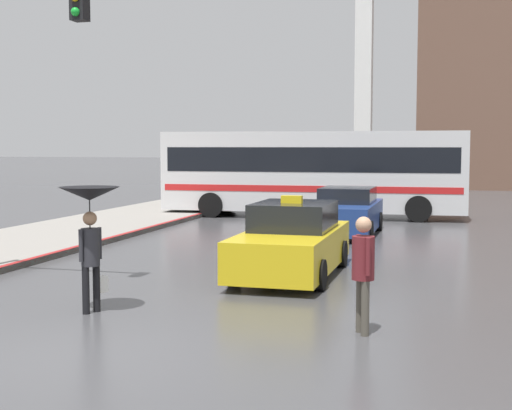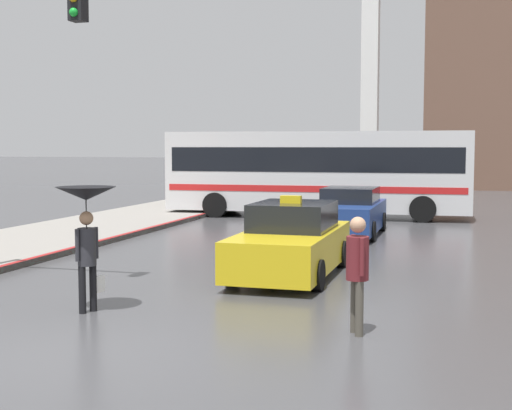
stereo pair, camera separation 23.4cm
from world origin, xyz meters
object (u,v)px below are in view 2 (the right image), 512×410
object	(u,v)px
taxi	(291,242)
sedan_red	(350,213)
city_bus	(317,170)
pedestrian_with_umbrella	(86,213)
pedestrian_man	(357,264)

from	to	relation	value
taxi	sedan_red	distance (m)	7.23
sedan_red	city_bus	distance (m)	5.85
pedestrian_with_umbrella	pedestrian_man	bearing A→B (deg)	-69.18
city_bus	pedestrian_man	xyz separation A→B (m)	(4.02, -16.92, -0.79)
taxi	city_bus	xyz separation A→B (m)	(-2.00, 12.56, 1.12)
taxi	pedestrian_man	xyz separation A→B (m)	(2.02, -4.36, 0.33)
sedan_red	city_bus	world-z (taller)	city_bus
taxi	city_bus	world-z (taller)	city_bus
sedan_red	pedestrian_man	bearing A→B (deg)	99.35
taxi	pedestrian_man	bearing A→B (deg)	114.90
taxi	city_bus	bearing A→B (deg)	-80.97
city_bus	pedestrian_man	bearing A→B (deg)	10.79
city_bus	pedestrian_with_umbrella	distance (m)	16.78
taxi	sedan_red	xyz separation A→B (m)	(0.12, 7.23, -0.02)
taxi	pedestrian_with_umbrella	size ratio (longest dim) A/B	2.15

